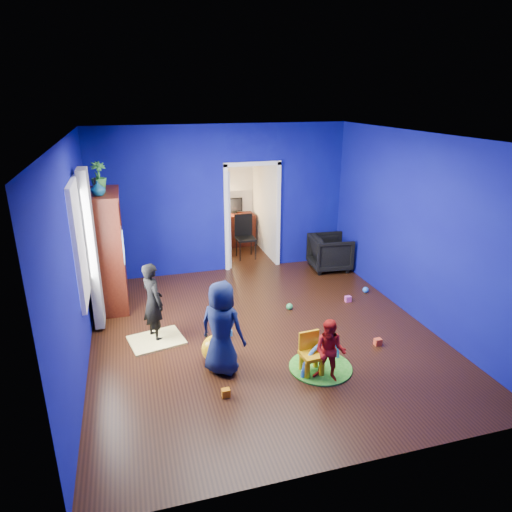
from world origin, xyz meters
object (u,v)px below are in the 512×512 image
object	(u,v)px
tv_armoire	(106,251)
play_mat	(320,367)
crt_tv	(109,248)
folding_chair	(246,238)
kid_chair	(312,356)
study_desk	(235,230)
child_navy	(222,328)
hopper_ball	(215,349)
toddler_red	(330,351)
child_black	(153,302)
armchair	(330,252)
vase	(98,188)

from	to	relation	value
tv_armoire	play_mat	distance (m)	3.97
crt_tv	folding_chair	xyz separation A→B (m)	(2.77, 1.64, -0.56)
kid_chair	study_desk	xyz separation A→B (m)	(0.29, 5.45, 0.12)
child_navy	folding_chair	bearing A→B (deg)	-68.26
child_navy	hopper_ball	world-z (taller)	child_navy
crt_tv	play_mat	xyz separation A→B (m)	(2.63, -2.77, -1.01)
tv_armoire	toddler_red	bearing A→B (deg)	-48.86
child_navy	kid_chair	bearing A→B (deg)	-158.78
tv_armoire	hopper_ball	bearing A→B (deg)	-58.27
child_black	tv_armoire	distance (m)	1.56
armchair	vase	xyz separation A→B (m)	(-4.30, -0.83, 1.72)
child_navy	study_desk	xyz separation A→B (m)	(1.38, 5.07, -0.25)
child_navy	crt_tv	distance (m)	2.86
hopper_ball	study_desk	size ratio (longest dim) A/B	0.42
toddler_red	kid_chair	world-z (taller)	toddler_red
armchair	folding_chair	bearing A→B (deg)	58.66
child_black	child_navy	bearing A→B (deg)	-168.95
child_black	hopper_ball	xyz separation A→B (m)	(0.74, -0.85, -0.41)
play_mat	folding_chair	world-z (taller)	folding_chair
child_black	hopper_ball	size ratio (longest dim) A/B	3.18
tv_armoire	crt_tv	xyz separation A→B (m)	(0.04, 0.00, 0.04)
child_black	toddler_red	bearing A→B (deg)	-154.14
vase	tv_armoire	world-z (taller)	vase
hopper_ball	play_mat	xyz separation A→B (m)	(1.30, -0.55, -0.17)
armchair	tv_armoire	size ratio (longest dim) A/B	0.40
child_navy	tv_armoire	distance (m)	2.87
toddler_red	play_mat	world-z (taller)	toddler_red
child_black	study_desk	bearing A→B (deg)	-53.18
child_navy	folding_chair	size ratio (longest dim) A/B	1.36
child_navy	vase	bearing A→B (deg)	-16.40
child_black	play_mat	world-z (taller)	child_black
study_desk	vase	bearing A→B (deg)	-134.05
tv_armoire	armchair	bearing A→B (deg)	7.00
vase	child_navy	bearing A→B (deg)	-56.75
armchair	tv_armoire	distance (m)	4.38
play_mat	study_desk	world-z (taller)	study_desk
tv_armoire	play_mat	xyz separation A→B (m)	(2.67, -2.77, -0.97)
vase	crt_tv	distance (m)	1.10
hopper_ball	kid_chair	xyz separation A→B (m)	(1.14, -0.63, 0.06)
armchair	hopper_ball	world-z (taller)	armchair
child_navy	crt_tv	xyz separation A→B (m)	(-1.38, 2.47, 0.39)
study_desk	tv_armoire	bearing A→B (deg)	-137.17
child_black	tv_armoire	world-z (taller)	tv_armoire
armchair	play_mat	xyz separation A→B (m)	(-1.63, -3.30, -0.34)
toddler_red	hopper_ball	xyz separation A→B (m)	(-1.29, 0.83, -0.23)
child_black	toddler_red	world-z (taller)	child_black
study_desk	toddler_red	bearing A→B (deg)	-91.47
kid_chair	study_desk	bearing A→B (deg)	82.74
study_desk	folding_chair	distance (m)	0.96
armchair	hopper_ball	distance (m)	4.02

